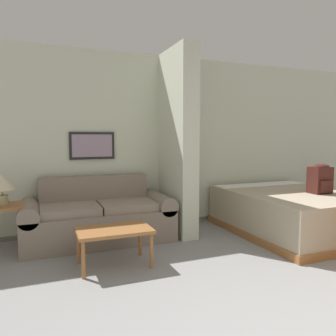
{
  "coord_description": "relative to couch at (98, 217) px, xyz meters",
  "views": [
    {
      "loc": [
        -1.81,
        -0.89,
        1.37
      ],
      "look_at": [
        -0.54,
        2.3,
        1.05
      ],
      "focal_mm": 35.0,
      "sensor_mm": 36.0,
      "label": 1
    }
  ],
  "objects": [
    {
      "name": "backpack",
      "position": [
        2.93,
        -0.89,
        0.5
      ],
      "size": [
        0.29,
        0.24,
        0.41
      ],
      "color": "#471E19",
      "rests_on": "bed"
    },
    {
      "name": "table_lamp",
      "position": [
        -1.13,
        -0.05,
        0.51
      ],
      "size": [
        0.29,
        0.29,
        0.36
      ],
      "color": "tan",
      "rests_on": "side_table"
    },
    {
      "name": "wall_back",
      "position": [
        1.09,
        0.48,
        0.98
      ],
      "size": [
        7.64,
        0.16,
        2.6
      ],
      "color": "beige",
      "rests_on": "ground_plane"
    },
    {
      "name": "side_table",
      "position": [
        -1.13,
        -0.05,
        0.17
      ],
      "size": [
        0.46,
        0.46,
        0.58
      ],
      "color": "#996033",
      "rests_on": "ground_plane"
    },
    {
      "name": "wall_partition_pillar",
      "position": [
        1.13,
        -0.03,
        0.99
      ],
      "size": [
        0.24,
        0.9,
        2.6
      ],
      "color": "beige",
      "rests_on": "ground_plane"
    },
    {
      "name": "couch",
      "position": [
        0.0,
        0.0,
        0.0
      ],
      "size": [
        1.94,
        0.84,
        0.84
      ],
      "color": "gray",
      "rests_on": "ground_plane"
    },
    {
      "name": "bed",
      "position": [
        2.73,
        -0.63,
        -0.01
      ],
      "size": [
        1.76,
        2.04,
        0.59
      ],
      "color": "#996033",
      "rests_on": "ground_plane"
    },
    {
      "name": "coffee_table",
      "position": [
        0.0,
        -0.94,
        0.05
      ],
      "size": [
        0.78,
        0.49,
        0.41
      ],
      "color": "#996033",
      "rests_on": "ground_plane"
    }
  ]
}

